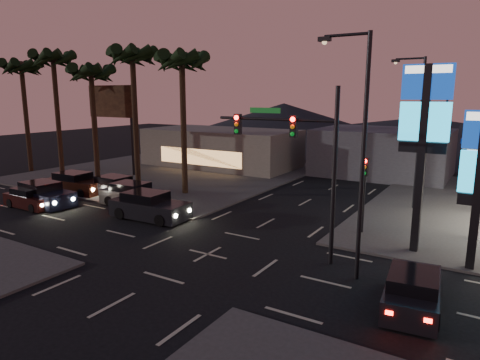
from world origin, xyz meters
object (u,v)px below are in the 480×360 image
Objects in this scene: car_lane_b_rear at (76,184)px; suv_station at (413,291)px; pylon_sign_tall at (424,122)px; car_lane_b_mid at (116,187)px; car_lane_a_rear at (43,195)px; traffic_signal_mast at (298,148)px; car_lane_b_front at (134,195)px; car_lane_a_front at (149,206)px; car_lane_a_mid at (31,198)px.

car_lane_b_rear reaches higher than suv_station.
pylon_sign_tall is 1.86× the size of car_lane_b_mid.
car_lane_a_rear is 1.00× the size of car_lane_b_rear.
car_lane_b_mid is (-21.53, 0.68, -5.67)m from pylon_sign_tall.
traffic_signal_mast is at bearing -143.48° from pylon_sign_tall.
traffic_signal_mast reaches higher than car_lane_a_rear.
pylon_sign_tall reaches higher than car_lane_b_rear.
car_lane_b_front reaches higher than car_lane_b_mid.
suv_station is (22.48, -6.61, -0.06)m from car_lane_b_mid.
car_lane_b_front is 3.25m from car_lane_b_mid.
car_lane_a_mid is at bearing -165.62° from car_lane_a_front.
car_lane_a_rear is at bearing -116.37° from car_lane_b_mid.
suv_station is (0.95, -5.93, -5.73)m from pylon_sign_tall.
pylon_sign_tall is at bearing 1.49° from car_lane_b_front.
car_lane_b_mid is at bearing 163.61° from suv_station.
car_lane_a_mid is at bearing -169.03° from pylon_sign_tall.
car_lane_b_front is 1.03× the size of car_lane_b_mid.
car_lane_b_rear is at bearing 102.65° from car_lane_a_mid.
traffic_signal_mast is 1.54× the size of car_lane_a_rear.
car_lane_b_mid is 0.93× the size of car_lane_b_rear.
car_lane_b_mid is at bearing 159.01° from car_lane_b_front.
car_lane_b_mid is (-6.30, 3.09, -0.06)m from car_lane_a_front.
traffic_signal_mast is at bearing 156.98° from suv_station.
suv_station is (24.74, -2.03, -0.11)m from car_lane_a_rear.
pylon_sign_tall reaches higher than suv_station.
pylon_sign_tall reaches higher than car_lane_b_front.
car_lane_a_rear is at bearing -170.71° from pylon_sign_tall.
car_lane_a_rear is 24.83m from suv_station.
car_lane_a_front is 3.79m from car_lane_b_front.
car_lane_a_front is at bearing -171.03° from pylon_sign_tall.
pylon_sign_tall is 22.27m from car_lane_b_mid.
traffic_signal_mast reaches higher than car_lane_a_mid.
pylon_sign_tall reaches higher than car_lane_b_mid.
car_lane_b_mid is (2.27, 4.58, -0.05)m from car_lane_a_rear.
car_lane_a_mid is 0.85× the size of car_lane_b_front.
pylon_sign_tall is 19.35m from car_lane_b_front.
car_lane_b_rear is (-20.27, 3.26, -4.46)m from traffic_signal_mast.
pylon_sign_tall is 2.13× the size of car_lane_a_mid.
pylon_sign_tall reaches higher than car_lane_a_mid.
car_lane_a_mid is at bearing -77.35° from car_lane_b_rear.
car_lane_a_front is at bearing 173.97° from traffic_signal_mast.
traffic_signal_mast is 1.54× the size of car_lane_b_rear.
car_lane_b_rear is (-3.48, -0.94, 0.05)m from car_lane_b_mid.
car_lane_b_mid is at bearing 178.18° from pylon_sign_tall.
car_lane_a_front is 1.01× the size of car_lane_a_rear.
car_lane_a_front is at bearing -30.49° from car_lane_b_front.
car_lane_a_front is 1.18× the size of suv_station.
car_lane_a_front reaches higher than car_lane_b_mid.
car_lane_b_rear is at bearing -164.92° from car_lane_b_mid.
traffic_signal_mast is 1.80× the size of suv_station.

